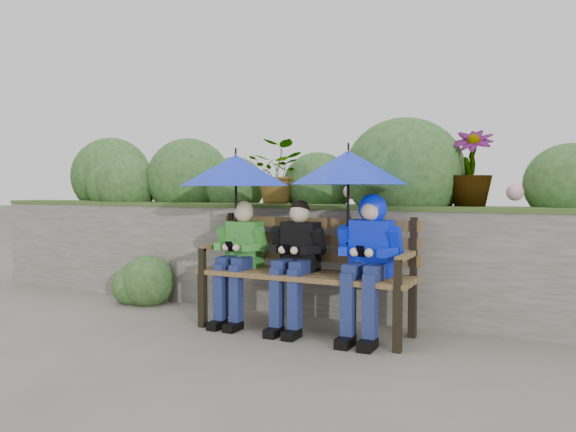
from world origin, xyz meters
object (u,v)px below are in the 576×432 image
at_px(boy_middle, 296,256).
at_px(umbrella_left, 236,170).
at_px(boy_left, 239,254).
at_px(umbrella_right, 348,168).
at_px(park_bench, 308,265).
at_px(boy_right, 368,252).

height_order(boy_middle, umbrella_left, umbrella_left).
distance_m(boy_left, umbrella_right, 1.23).
bearing_deg(park_bench, umbrella_right, -7.95).
bearing_deg(umbrella_left, boy_middle, -2.82).
relative_size(boy_right, umbrella_right, 1.19).
xyz_separation_m(park_bench, boy_right, (0.55, -0.07, 0.14)).
distance_m(boy_middle, umbrella_left, 0.93).
height_order(park_bench, boy_left, boy_left).
relative_size(park_bench, boy_left, 1.69).
distance_m(park_bench, umbrella_left, 1.04).
bearing_deg(umbrella_right, boy_middle, -176.40).
bearing_deg(umbrella_right, park_bench, 172.05).
height_order(boy_left, umbrella_right, umbrella_right).
height_order(park_bench, umbrella_right, umbrella_right).
xyz_separation_m(umbrella_left, umbrella_right, (1.04, -0.00, 0.01)).
distance_m(park_bench, boy_right, 0.57).
bearing_deg(boy_right, boy_middle, -179.33).
distance_m(boy_left, boy_right, 1.17).
bearing_deg(umbrella_left, park_bench, 4.34).
relative_size(boy_middle, boy_right, 0.95).
bearing_deg(umbrella_right, boy_right, -6.67).
relative_size(umbrella_left, umbrella_right, 1.02).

